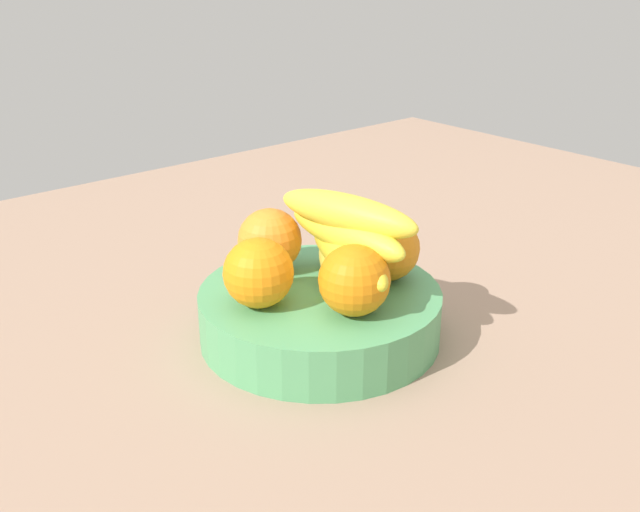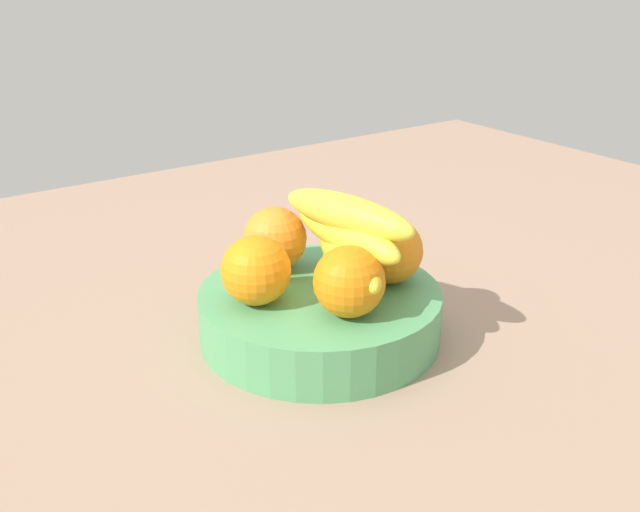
# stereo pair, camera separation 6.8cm
# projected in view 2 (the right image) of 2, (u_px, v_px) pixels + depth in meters

# --- Properties ---
(ground_plane) EXTENTS (1.80, 1.40, 0.03)m
(ground_plane) POSITION_uv_depth(u_px,v_px,m) (323.00, 344.00, 0.83)
(ground_plane) COLOR #9F7F68
(fruit_bowl) EXTENTS (0.26, 0.26, 0.06)m
(fruit_bowl) POSITION_uv_depth(u_px,v_px,m) (320.00, 313.00, 0.80)
(fruit_bowl) COLOR #52A065
(fruit_bowl) RESTS_ON ground_plane
(orange_front_left) EXTENTS (0.07, 0.07, 0.07)m
(orange_front_left) POSITION_uv_depth(u_px,v_px,m) (256.00, 270.00, 0.75)
(orange_front_left) COLOR orange
(orange_front_left) RESTS_ON fruit_bowl
(orange_front_right) EXTENTS (0.07, 0.07, 0.07)m
(orange_front_right) POSITION_uv_depth(u_px,v_px,m) (349.00, 281.00, 0.72)
(orange_front_right) COLOR orange
(orange_front_right) RESTS_ON fruit_bowl
(orange_center) EXTENTS (0.07, 0.07, 0.07)m
(orange_center) POSITION_uv_depth(u_px,v_px,m) (390.00, 251.00, 0.80)
(orange_center) COLOR orange
(orange_center) RESTS_ON fruit_bowl
(orange_back_left) EXTENTS (0.07, 0.07, 0.07)m
(orange_back_left) POSITION_uv_depth(u_px,v_px,m) (275.00, 238.00, 0.83)
(orange_back_left) COLOR orange
(orange_back_left) RESTS_ON fruit_bowl
(banana_bunch) EXTENTS (0.12, 0.18, 0.11)m
(banana_bunch) POSITION_uv_depth(u_px,v_px,m) (346.00, 244.00, 0.77)
(banana_bunch) COLOR gold
(banana_bunch) RESTS_ON fruit_bowl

